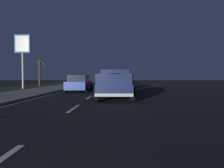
% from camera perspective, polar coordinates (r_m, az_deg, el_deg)
% --- Properties ---
extents(ground, '(144.00, 144.00, 0.00)m').
position_cam_1_polar(ground, '(27.67, -2.51, -1.08)').
color(ground, black).
extents(sidewalk_shoulder, '(108.00, 4.00, 0.12)m').
position_cam_1_polar(sidewalk_shoulder, '(28.64, -13.97, -0.91)').
color(sidewalk_shoulder, gray).
rests_on(sidewalk_shoulder, ground).
extents(grass_verge, '(108.00, 6.00, 0.01)m').
position_cam_1_polar(grass_verge, '(30.36, -23.10, -0.96)').
color(grass_verge, '#1E3819').
rests_on(grass_verge, ground).
extents(lane_markings, '(108.58, 3.54, 0.01)m').
position_cam_1_polar(lane_markings, '(30.29, -6.94, -0.83)').
color(lane_markings, silver).
rests_on(lane_markings, ground).
extents(pickup_truck, '(5.42, 2.29, 1.87)m').
position_cam_1_polar(pickup_truck, '(14.26, 0.72, 0.18)').
color(pickup_truck, '#141E4C').
rests_on(pickup_truck, ground).
extents(sedan_blue, '(4.44, 2.09, 1.54)m').
position_cam_1_polar(sedan_blue, '(20.73, -8.31, 0.12)').
color(sedan_blue, navy).
rests_on(sedan_blue, ground).
extents(sedan_black, '(4.43, 2.08, 1.54)m').
position_cam_1_polar(sedan_black, '(25.40, 1.52, 0.44)').
color(sedan_black, black).
rests_on(sedan_black, ground).
extents(sedan_red, '(4.41, 2.03, 1.54)m').
position_cam_1_polar(sedan_red, '(40.73, 1.47, 0.94)').
color(sedan_red, maroon).
rests_on(sedan_red, ground).
extents(gas_price_sign, '(0.27, 1.90, 6.42)m').
position_cam_1_polar(gas_price_sign, '(28.88, -21.82, 8.46)').
color(gas_price_sign, '#99999E').
rests_on(gas_price_sign, ground).
extents(bare_tree_far, '(1.48, 2.00, 4.54)m').
position_cam_1_polar(bare_tree_far, '(36.63, -17.94, 3.06)').
color(bare_tree_far, '#423323').
rests_on(bare_tree_far, ground).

